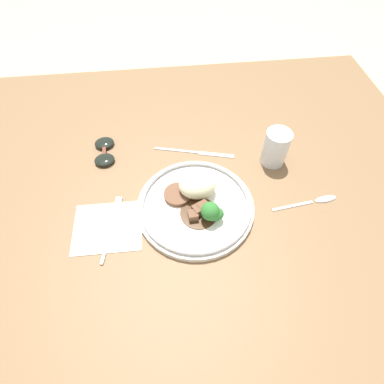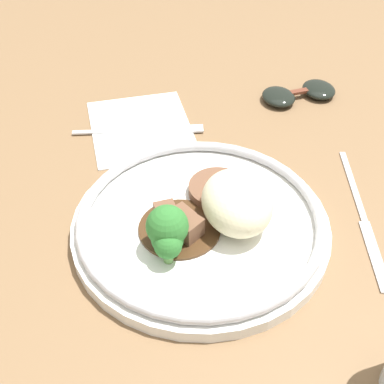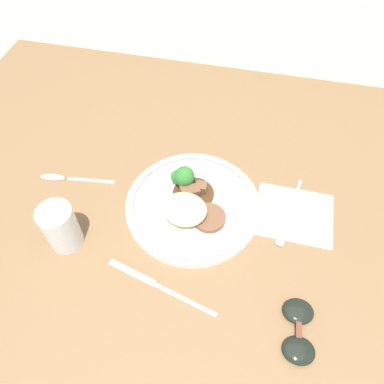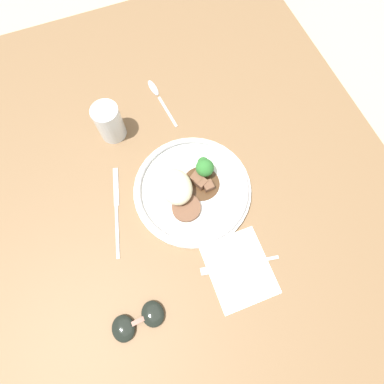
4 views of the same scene
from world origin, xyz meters
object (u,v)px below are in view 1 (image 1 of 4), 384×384
sunglasses (104,151)px  spoon (317,201)px  fork (113,222)px  knife (196,153)px  juice_glass (275,149)px  plate (196,203)px

sunglasses → spoon: bearing=-26.6°
fork → knife: size_ratio=0.79×
juice_glass → fork: (-0.43, -0.15, -0.04)m
fork → spoon: (0.50, 0.00, -0.00)m
fork → juice_glass: bearing=-59.9°
juice_glass → knife: 0.21m
spoon → sunglasses: 0.58m
knife → spoon: size_ratio=1.31×
fork → spoon: 0.50m
juice_glass → sunglasses: size_ratio=0.86×
plate → knife: (0.02, 0.18, -0.02)m
fork → sunglasses: (-0.03, 0.23, 0.01)m
spoon → sunglasses: sunglasses is taller
sunglasses → knife: bearing=-9.9°
fork → knife: 0.30m
plate → spoon: plate is taller
fork → sunglasses: size_ratio=1.52×
fork → spoon: size_ratio=1.04×
plate → fork: bearing=-174.3°
plate → spoon: size_ratio=1.65×
knife → spoon: 0.34m
plate → knife: bearing=82.8°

